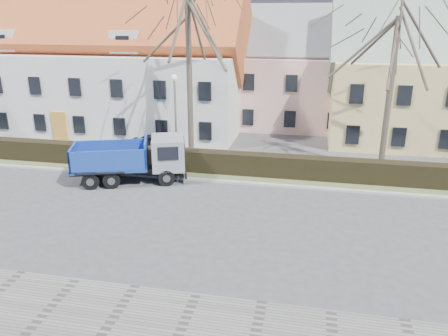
% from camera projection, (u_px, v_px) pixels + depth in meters
% --- Properties ---
extents(ground, '(120.00, 120.00, 0.00)m').
position_uv_depth(ground, '(184.00, 215.00, 20.81)').
color(ground, '#3E3E40').
extents(sidewalk_near, '(80.00, 5.00, 0.08)m').
position_uv_depth(sidewalk_near, '(103.00, 334.00, 12.93)').
color(sidewalk_near, slate).
rests_on(sidewalk_near, ground).
extents(curb_far, '(80.00, 0.30, 0.12)m').
position_uv_depth(curb_far, '(207.00, 180.00, 25.05)').
color(curb_far, '#9A968F').
rests_on(curb_far, ground).
extents(grass_strip, '(80.00, 3.00, 0.10)m').
position_uv_depth(grass_strip, '(213.00, 171.00, 26.53)').
color(grass_strip, '#4C5831').
rests_on(grass_strip, ground).
extents(hedge, '(60.00, 0.90, 1.30)m').
position_uv_depth(hedge, '(212.00, 163.00, 26.15)').
color(hedge, black).
rests_on(hedge, ground).
extents(building_white, '(26.80, 10.80, 9.50)m').
position_uv_depth(building_white, '(87.00, 70.00, 36.50)').
color(building_white, silver).
rests_on(building_white, ground).
extents(building_pink, '(10.80, 8.80, 8.00)m').
position_uv_depth(building_pink, '(294.00, 78.00, 37.25)').
color(building_pink, '#D6A497').
rests_on(building_pink, ground).
extents(tree_1, '(9.20, 9.20, 12.65)m').
position_uv_depth(tree_1, '(189.00, 61.00, 26.98)').
color(tree_1, '#42392E').
rests_on(tree_1, ground).
extents(tree_2, '(8.00, 8.00, 11.00)m').
position_uv_depth(tree_2, '(391.00, 80.00, 24.99)').
color(tree_2, '#42392E').
rests_on(tree_2, ground).
extents(dump_truck, '(6.98, 4.44, 2.62)m').
position_uv_depth(dump_truck, '(126.00, 160.00, 24.63)').
color(dump_truck, navy).
rests_on(dump_truck, ground).
extents(streetlight, '(0.45, 0.45, 5.78)m').
position_uv_depth(streetlight, '(176.00, 121.00, 26.81)').
color(streetlight, gray).
rests_on(streetlight, ground).
extents(cart_frame, '(0.75, 0.47, 0.65)m').
position_uv_depth(cart_frame, '(116.00, 169.00, 26.09)').
color(cart_frame, silver).
rests_on(cart_frame, ground).
extents(parked_car_a, '(3.52, 1.66, 1.16)m').
position_uv_depth(parked_car_a, '(156.00, 143.00, 30.62)').
color(parked_car_a, black).
rests_on(parked_car_a, ground).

